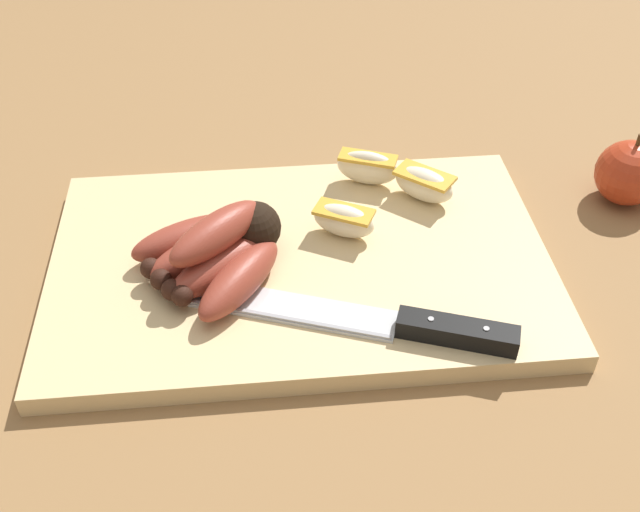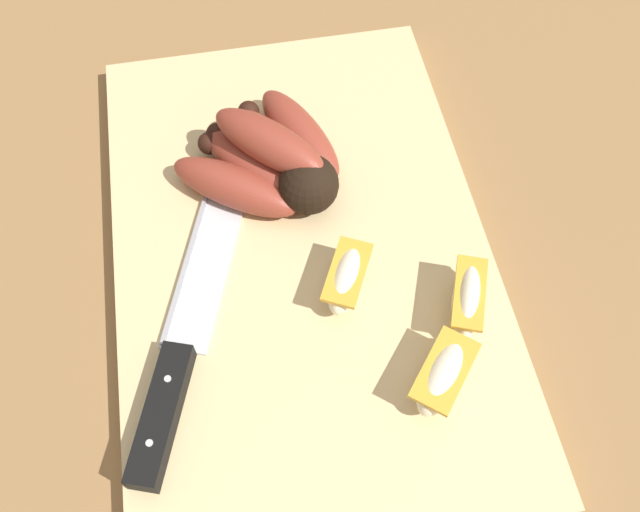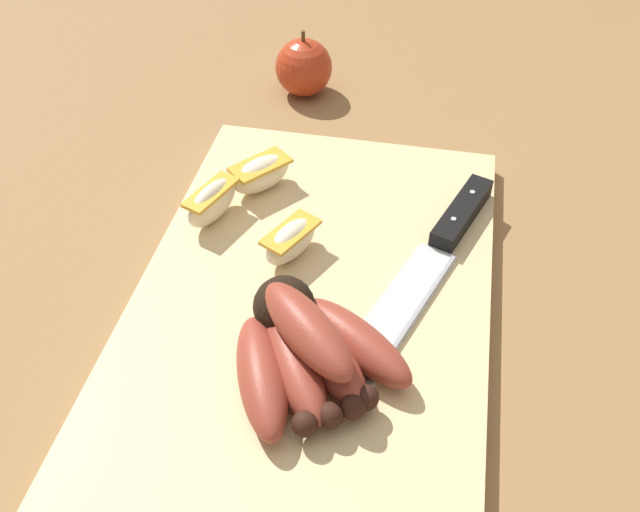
{
  "view_description": "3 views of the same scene",
  "coord_description": "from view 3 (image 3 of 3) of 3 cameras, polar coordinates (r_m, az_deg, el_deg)",
  "views": [
    {
      "loc": [
        0.04,
        0.52,
        0.49
      ],
      "look_at": [
        -0.01,
        0.01,
        0.04
      ],
      "focal_mm": 42.87,
      "sensor_mm": 36.0,
      "label": 1
    },
    {
      "loc": [
        -0.28,
        0.03,
        0.5
      ],
      "look_at": [
        -0.01,
        -0.02,
        0.03
      ],
      "focal_mm": 39.1,
      "sensor_mm": 36.0,
      "label": 2
    },
    {
      "loc": [
        0.4,
        0.07,
        0.45
      ],
      "look_at": [
        -0.01,
        -0.01,
        0.05
      ],
      "focal_mm": 39.42,
      "sensor_mm": 36.0,
      "label": 3
    }
  ],
  "objects": [
    {
      "name": "apple_wedge_near",
      "position": [
        0.61,
        -2.37,
        1.28
      ],
      "size": [
        0.07,
        0.05,
        0.03
      ],
      "color": "#F4E5C1",
      "rests_on": "cutting_board"
    },
    {
      "name": "banana_bunch",
      "position": [
        0.53,
        -1.15,
        -7.46
      ],
      "size": [
        0.15,
        0.15,
        0.06
      ],
      "color": "black",
      "rests_on": "cutting_board"
    },
    {
      "name": "cutting_board",
      "position": [
        0.6,
        -0.67,
        -3.8
      ],
      "size": [
        0.46,
        0.3,
        0.02
      ],
      "primitive_type": "cube",
      "color": "#DBBC84",
      "rests_on": "ground_plane"
    },
    {
      "name": "whole_apple",
      "position": [
        0.87,
        -1.33,
        15.06
      ],
      "size": [
        0.07,
        0.07,
        0.08
      ],
      "color": "#AD3319",
      "rests_on": "ground_plane"
    },
    {
      "name": "chefs_knife",
      "position": [
        0.63,
        9.77,
        0.83
      ],
      "size": [
        0.27,
        0.12,
        0.02
      ],
      "color": "silver",
      "rests_on": "cutting_board"
    },
    {
      "name": "apple_wedge_far",
      "position": [
        0.69,
        -4.82,
        6.7
      ],
      "size": [
        0.07,
        0.06,
        0.03
      ],
      "color": "#F4E5C1",
      "rests_on": "cutting_board"
    },
    {
      "name": "ground_plane",
      "position": [
        0.61,
        0.68,
        -3.87
      ],
      "size": [
        6.0,
        6.0,
        0.0
      ],
      "primitive_type": "plane",
      "color": "olive"
    },
    {
      "name": "apple_wedge_middle",
      "position": [
        0.66,
        -8.75,
        4.37
      ],
      "size": [
        0.07,
        0.04,
        0.04
      ],
      "color": "#F4E5C1",
      "rests_on": "cutting_board"
    }
  ]
}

